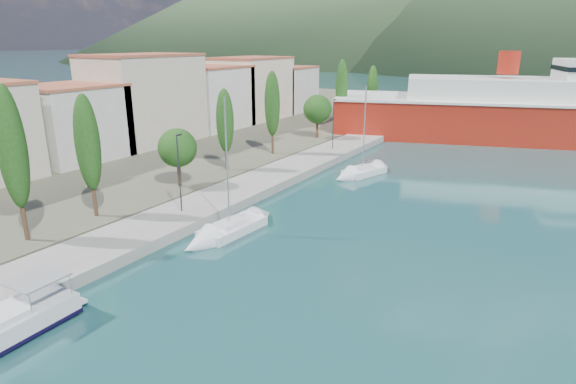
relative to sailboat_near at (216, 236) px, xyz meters
The scene contains 9 objects.
ground 109.00m from the sailboat_near, 87.77° to the left, with size 1400.00×1400.00×0.00m, color #1E4C4E.
quay 15.65m from the sailboat_near, 107.67° to the left, with size 5.00×88.00×0.80m, color gray.
land_strip 49.48m from the sailboat_near, 149.77° to the left, with size 70.00×148.00×0.70m, color #565644.
town_buildings 38.27m from the sailboat_near, 137.06° to the left, with size 9.20×69.20×11.30m.
tree_row 23.87m from the sailboat_near, 115.11° to the left, with size 3.87×63.34×10.37m.
lamp_posts 7.31m from the sailboat_near, 139.40° to the left, with size 0.15×47.00×6.06m.
sailboat_near is the anchor object (origin of this frame).
sailboat_mid 20.42m from the sailboat_near, 85.23° to the left, with size 4.09×7.25×10.15m.
ferry 57.21m from the sailboat_near, 69.46° to the left, with size 66.06×32.13×12.89m.
Camera 1 is at (16.50, -13.26, 13.53)m, focal length 30.00 mm.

